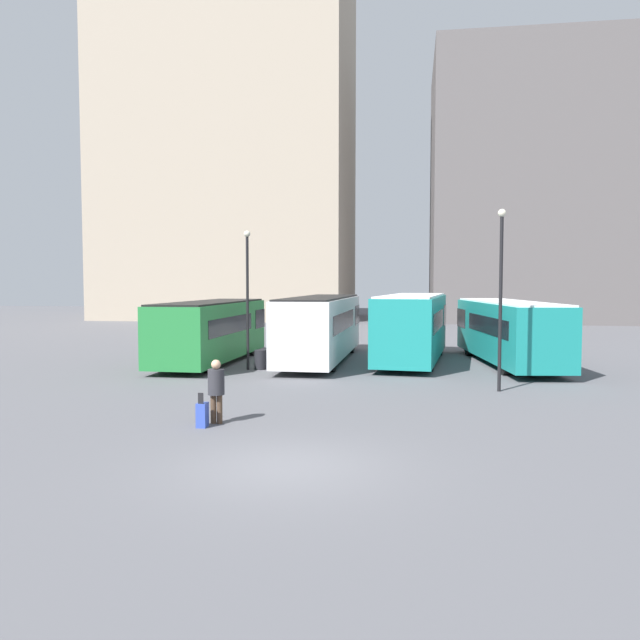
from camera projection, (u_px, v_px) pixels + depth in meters
The scene contains 12 objects.
ground_plane at pixel (287, 467), 12.84m from camera, with size 160.00×160.00×0.00m, color #56565B.
building_block_left at pixel (231, 141), 66.85m from camera, with size 25.33×16.69×37.93m.
building_block_right at pixel (559, 190), 62.19m from camera, with size 24.91×16.38×26.11m.
bus_0 at pixel (212, 329), 29.51m from camera, with size 2.76×9.98×2.91m.
bus_1 at pixel (322, 326), 30.24m from camera, with size 2.67×11.73×3.11m.
bus_2 at pixel (413, 325), 29.79m from camera, with size 3.59×10.19×3.21m.
bus_3 at pixel (507, 330), 28.94m from camera, with size 3.87×11.25×2.93m.
traveler at pixel (216, 386), 16.72m from camera, with size 0.46×0.46×1.73m.
suitcase at pixel (202, 415), 16.34m from camera, with size 0.27×0.35×0.93m.
lamp_post_0 at pixel (501, 286), 21.51m from camera, with size 0.28×0.28×6.31m.
lamp_post_1 at pixel (247, 289), 26.92m from camera, with size 0.28×0.28×6.02m.
trash_bin at pixel (260, 360), 27.20m from camera, with size 0.52×0.52×0.85m.
Camera 1 is at (2.56, -12.39, 3.79)m, focal length 35.00 mm.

